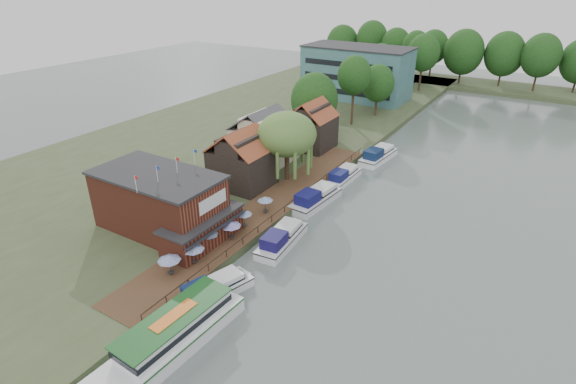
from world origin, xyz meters
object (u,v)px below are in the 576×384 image
Objects in this scene: cottage_b at (264,135)px; umbrella_5 at (265,205)px; umbrella_4 at (244,219)px; umbrella_3 at (231,231)px; cottage_a at (242,158)px; umbrella_0 at (170,265)px; cruiser_2 at (316,196)px; tour_boat at (169,335)px; umbrella_2 at (208,239)px; hotel_block at (357,72)px; cruiser_3 at (343,174)px; cottage_c at (312,125)px; cruiser_4 at (379,153)px; cruiser_1 at (282,236)px; cruiser_0 at (214,287)px; willow at (287,147)px; swan at (163,331)px; pub at (172,205)px; umbrella_1 at (194,254)px.

umbrella_5 is at bearing -55.32° from cottage_b.
umbrella_3 is at bearing -83.35° from umbrella_4.
umbrella_5 is at bearing -35.45° from cottage_a.
cottage_b is 3.96× the size of umbrella_0.
tour_boat reaches higher than cruiser_2.
cruiser_2 is 0.70× the size of tour_boat.
umbrella_0 is 9.32m from tour_boat.
umbrella_5 is at bearing 86.92° from umbrella_0.
cruiser_2 is at bearing 96.86° from tour_boat.
umbrella_2 and umbrella_4 have the same top height.
cruiser_3 is (18.07, -45.04, -6.02)m from hotel_block.
umbrella_0 reaches higher than cruiser_2.
cruiser_4 is (11.54, 2.80, -3.97)m from cottage_c.
cruiser_0 is at bearing -98.83° from cruiser_1.
umbrella_3 is 7.36m from umbrella_5.
umbrella_0 is at bearing -81.78° from cottage_c.
umbrella_4 is 32.05m from cruiser_4.
umbrella_5 is 27.74m from cruiser_4.
cottage_a reaches higher than tour_boat.
umbrella_0 reaches higher than cruiser_4.
cottage_a is 24.31m from cruiser_0.
willow is at bearing 159.72° from cruiser_2.
swan is (-0.64, -6.46, -0.91)m from cruiser_0.
cruiser_2 is at bearing -29.86° from cottage_b.
pub reaches higher than swan.
umbrella_3 is 1.03× the size of umbrella_4.
umbrella_2 is at bearing -68.92° from cottage_b.
umbrella_1 reaches higher than swan.
cruiser_0 is (10.94, -5.77, -3.52)m from pub.
umbrella_4 is (-0.35, 3.00, 0.00)m from umbrella_3.
cottage_b is (4.00, -46.00, -1.90)m from hotel_block.
umbrella_3 is 1.03× the size of umbrella_5.
umbrella_3 is at bearing -77.77° from hotel_block.
umbrella_1 is 29.99m from cruiser_3.
umbrella_1 is at bearing -93.34° from umbrella_3.
swan is (-1.35, -17.87, -1.00)m from cruiser_1.
cottage_c is at bearing 102.56° from swan.
willow reaches higher than cottage_a.
cottage_a reaches higher than cruiser_0.
cottage_b is 0.63× the size of tour_boat.
cottage_c is 3.51× the size of umbrella_0.
umbrella_1 is at bearing -78.97° from hotel_block.
umbrella_0 is (5.86, -40.56, -2.96)m from cottage_c.
hotel_block is (-8.00, 71.00, 2.50)m from pub.
willow is 4.30× the size of umbrella_0.
pub is 38.71m from cruiser_4.
cruiser_4 is (0.60, 42.57, 0.15)m from cruiser_0.
cottage_c is (0.00, 34.00, 0.60)m from pub.
umbrella_2 is at bearing -98.18° from cruiser_3.
cottage_b reaches higher than swan.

